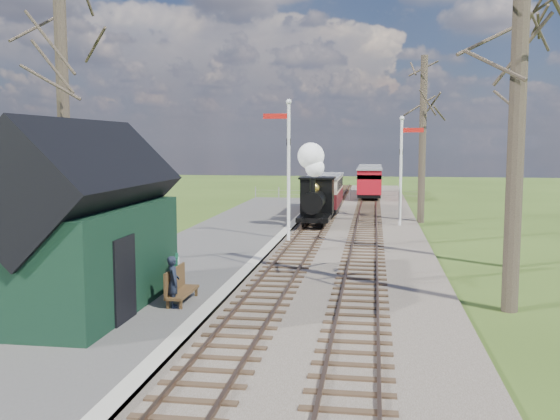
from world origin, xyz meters
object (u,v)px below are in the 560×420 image
Objects in this scene: red_carriage_b at (370,178)px; bench at (178,286)px; red_carriage_a at (369,182)px; semaphore_near at (287,160)px; sign_board at (177,274)px; locomotive at (315,191)px; station_shed at (82,227)px; coach at (325,191)px; person at (173,282)px; semaphore_far at (402,163)px.

red_carriage_b reaches higher than bench.
bench is at bearing -98.38° from red_carriage_a.
semaphore_near is 10.75m from sign_board.
station_shed is at bearing -104.25° from locomotive.
red_carriage_b is (0.00, 5.50, 0.00)m from red_carriage_a.
person is at bearing -95.22° from coach.
locomotive reaches higher than red_carriage_b.
sign_board is at bearing 43.39° from station_shed.
locomotive is 15.33m from sign_board.
coach is (0.01, 6.06, -0.51)m from locomotive.
red_carriage_a is at bearing -90.00° from red_carriage_b.
station_shed is 33.53m from red_carriage_a.
sign_board is at bearing -97.82° from red_carriage_b.
person is (-4.66, -37.93, -0.51)m from red_carriage_b.
coach is 1.45× the size of red_carriage_b.
semaphore_near is 11.58m from bench.
station_shed is at bearing -100.21° from red_carriage_b.
person is (0.04, -0.53, 0.23)m from bench.
semaphore_far reaches higher than bench.
station_shed is 2.88m from bench.
semaphore_far is 3.58× the size of bench.
bench is at bearing -110.73° from semaphore_far.
coach is 10.20m from red_carriage_a.
station_shed reaches higher than bench.
person is at bearing -96.33° from semaphore_near.
coach is 15.58m from red_carriage_b.
red_carriage_b is at bearing 82.18° from sign_board.
bench is at bearing -97.45° from locomotive.
coach is 4.18× the size of bench.
semaphore_near reaches higher than sign_board.
station_shed is 2.67m from person.
red_carriage_b reaches higher than person.
locomotive is 0.91× the size of red_carriage_a.
sign_board is at bearing -99.19° from red_carriage_a.
coach is at bearing -104.77° from red_carriage_a.
semaphore_far is 1.25× the size of red_carriage_a.
coach reaches higher than red_carriage_a.
coach reaches higher than sign_board.
coach is at bearing 83.48° from sign_board.
red_carriage_b is at bearing 79.79° from station_shed.
semaphore_near is 0.93× the size of coach.
red_carriage_b is at bearing 82.83° from bench.
sign_board is at bearing -99.05° from locomotive.
station_shed is at bearing -136.61° from sign_board.
red_carriage_a reaches higher than sign_board.
station_shed is at bearing -106.38° from semaphore_near.
red_carriage_a is 32.26m from bench.
semaphore_far is 20.47m from red_carriage_b.
coach is at bearing -27.86° from person.
semaphore_far is at bearing -48.43° from coach.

